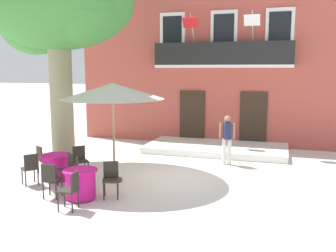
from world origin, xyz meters
The scene contains 16 objects.
ground_plane centered at (0.00, 0.00, 0.00)m, with size 120.00×120.00×0.00m, color silver.
building_facade centered at (0.51, 6.99, 3.75)m, with size 13.00×5.09×7.50m.
entrance_step_platform centered at (0.51, 3.68, 0.12)m, with size 5.45×2.64×0.25m, color silver.
plane_tree centered at (-4.10, 0.03, 5.15)m, with size 5.08×4.46×6.80m.
cafe_table_near_tree centered at (-1.77, -2.78, 0.39)m, with size 0.86×0.86×0.76m.
cafe_chair_near_tree_0 centered at (-2.14, -2.13, 0.53)m, with size 0.53×0.53×0.91m.
cafe_chair_near_tree_1 centered at (-2.50, -2.97, 0.53)m, with size 0.45×0.45×0.91m.
cafe_chair_near_tree_2 centered at (-1.59, -3.52, 0.53)m, with size 0.45×0.45×0.91m.
cafe_chair_near_tree_3 centered at (-1.11, -2.42, 0.53)m, with size 0.52×0.52×0.91m.
cafe_table_middle centered at (-3.31, -1.56, 0.39)m, with size 0.86×0.86×0.76m.
cafe_chair_middle_0 centered at (-3.69, -2.21, 0.53)m, with size 0.56×0.56×0.91m.
cafe_chair_middle_1 centered at (-2.66, -1.95, 0.53)m, with size 0.56×0.56×0.91m.
cafe_chair_middle_2 centered at (-2.85, -0.96, 0.53)m, with size 0.57×0.57×0.91m.
cafe_chair_middle_3 centered at (-3.99, -1.22, 0.53)m, with size 0.55×0.55×0.91m.
cafe_umbrella centered at (-1.61, -1.17, 2.61)m, with size 2.90×2.90×2.85m.
pedestrian_mid_plaza centered at (1.20, 1.75, 0.95)m, with size 0.53×0.40×1.68m.
Camera 1 is at (3.01, -10.75, 3.25)m, focal length 40.03 mm.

